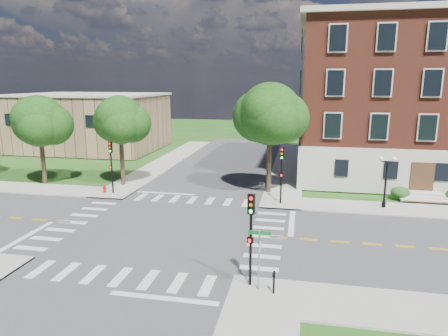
% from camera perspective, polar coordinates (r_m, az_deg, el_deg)
% --- Properties ---
extents(ground, '(160.00, 160.00, 0.00)m').
position_cam_1_polar(ground, '(28.94, -8.41, -8.65)').
color(ground, '#254D15').
rests_on(ground, ground).
extents(road_ew, '(90.00, 12.00, 0.01)m').
position_cam_1_polar(road_ew, '(28.94, -8.41, -8.64)').
color(road_ew, '#3D3D3F').
rests_on(road_ew, ground).
extents(road_ns, '(12.00, 90.00, 0.01)m').
position_cam_1_polar(road_ns, '(28.94, -8.41, -8.63)').
color(road_ns, '#3D3D3F').
rests_on(road_ns, ground).
extents(sidewalk_ne, '(34.00, 34.00, 0.12)m').
position_cam_1_polar(sidewalk_ne, '(42.51, 19.02, -2.27)').
color(sidewalk_ne, '#9E9B93').
rests_on(sidewalk_ne, ground).
extents(sidewalk_nw, '(34.00, 34.00, 0.12)m').
position_cam_1_polar(sidewalk_nw, '(48.72, -19.59, -0.50)').
color(sidewalk_nw, '#9E9B93').
rests_on(sidewalk_nw, ground).
extents(crosswalk_east, '(2.20, 10.20, 0.02)m').
position_cam_1_polar(crosswalk_east, '(27.50, 6.10, -9.73)').
color(crosswalk_east, silver).
rests_on(crosswalk_east, ground).
extents(stop_bar_east, '(0.40, 5.50, 0.00)m').
position_cam_1_polar(stop_bar_east, '(30.23, 9.66, -7.76)').
color(stop_bar_east, silver).
rests_on(stop_bar_east, ground).
extents(main_building, '(30.60, 22.40, 16.50)m').
position_cam_1_polar(main_building, '(49.70, 28.67, 8.61)').
color(main_building, '#BDB5A7').
rests_on(main_building, ground).
extents(secondary_building, '(20.40, 15.40, 8.30)m').
position_cam_1_polar(secondary_building, '(63.89, -18.40, 6.33)').
color(secondary_building, '#846048').
rests_on(secondary_building, ground).
extents(tree_b, '(5.07, 5.07, 8.86)m').
position_cam_1_polar(tree_b, '(43.44, -24.89, 6.10)').
color(tree_b, '#312218').
rests_on(tree_b, ground).
extents(tree_c, '(4.71, 4.71, 8.85)m').
position_cam_1_polar(tree_c, '(40.27, -14.65, 6.66)').
color(tree_c, '#312218').
rests_on(tree_c, ground).
extents(tree_d, '(5.65, 5.65, 10.10)m').
position_cam_1_polar(tree_d, '(36.41, 6.60, 7.66)').
color(tree_d, '#312218').
rests_on(tree_d, ground).
extents(traffic_signal_se, '(0.38, 0.45, 4.80)m').
position_cam_1_polar(traffic_signal_se, '(19.98, 3.86, -8.57)').
color(traffic_signal_se, black).
rests_on(traffic_signal_se, ground).
extents(traffic_signal_ne, '(0.37, 0.44, 4.80)m').
position_cam_1_polar(traffic_signal_ne, '(33.58, 8.22, -0.01)').
color(traffic_signal_ne, black).
rests_on(traffic_signal_ne, ground).
extents(traffic_signal_nw, '(0.36, 0.42, 4.80)m').
position_cam_1_polar(traffic_signal_nw, '(37.79, -15.83, 1.03)').
color(traffic_signal_nw, black).
rests_on(traffic_signal_nw, ground).
extents(twin_lamp_west, '(1.36, 0.36, 4.23)m').
position_cam_1_polar(twin_lamp_west, '(34.91, 22.12, -1.45)').
color(twin_lamp_west, black).
rests_on(twin_lamp_west, ground).
extents(street_sign_pole, '(1.10, 1.10, 3.10)m').
position_cam_1_polar(street_sign_pole, '(19.92, 5.08, -11.38)').
color(street_sign_pole, gray).
rests_on(street_sign_pole, ground).
extents(push_button_post, '(0.14, 0.21, 1.20)m').
position_cam_1_polar(push_button_post, '(20.28, 7.14, -15.72)').
color(push_button_post, black).
rests_on(push_button_post, ground).
extents(fire_hydrant, '(0.35, 0.35, 0.75)m').
position_cam_1_polar(fire_hydrant, '(38.84, -16.69, -2.85)').
color(fire_hydrant, '#9A0F0B').
rests_on(fire_hydrant, ground).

